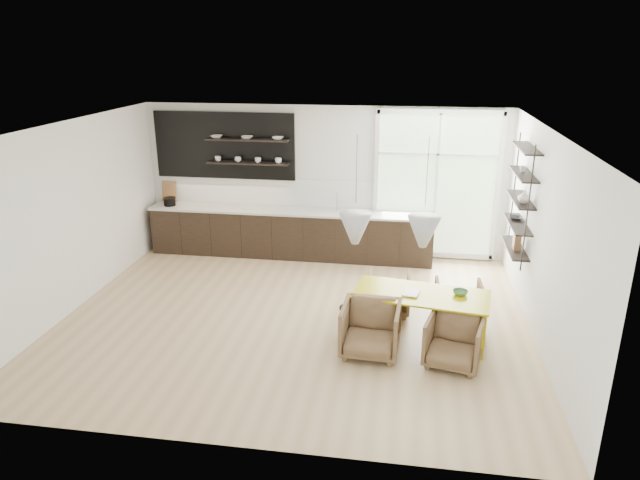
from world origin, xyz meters
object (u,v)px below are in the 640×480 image
Objects in this scene: dining_table at (421,297)px; wire_stool at (350,317)px; armchair_back_left at (389,293)px; armchair_back_right at (458,303)px; armchair_front_right at (454,342)px; armchair_front_left at (371,329)px.

dining_table is 1.05m from wire_stool.
armchair_back_left is 0.96× the size of armchair_back_right.
dining_table is at bearing 135.84° from armchair_front_right.
armchair_back_left is 0.86× the size of armchair_front_left.
wire_stool is at bearing 58.31° from armchair_back_left.
armchair_front_right is at bearing 81.40° from armchair_back_right.
wire_stool is (-0.32, 0.46, -0.08)m from armchair_front_left.
armchair_front_left is 1.10× the size of armchair_front_right.
wire_stool is (-1.56, -0.64, -0.04)m from armchair_back_right.
armchair_front_left is (-0.67, -0.55, -0.27)m from dining_table.
armchair_back_right is (1.05, -0.22, 0.01)m from armchair_back_left.
armchair_back_right is at bearing 96.66° from armchair_front_right.
armchair_front_right is (-0.15, -1.22, 0.01)m from armchair_back_right.
armchair_front_left reaches higher than armchair_back_right.
armchair_front_left reaches higher than dining_table.
armchair_front_right reaches higher than armchair_back_right.
wire_stool is (-0.51, -0.85, -0.03)m from armchair_back_left.
armchair_front_right is (1.09, -0.12, -0.03)m from armchair_front_left.
armchair_back_right is 0.98× the size of armchair_front_right.
dining_table is 4.53× the size of wire_stool.
wire_stool is at bearing 20.58° from armchair_back_right.
armchair_front_right is at bearing -22.39° from wire_stool.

